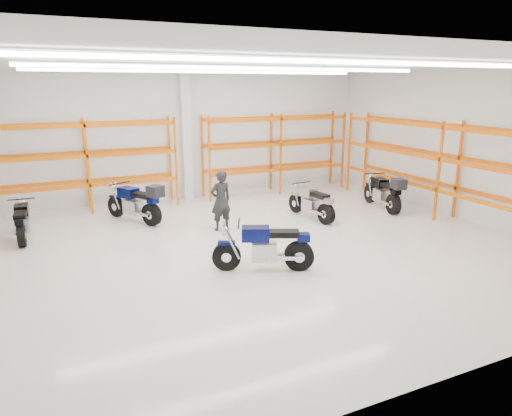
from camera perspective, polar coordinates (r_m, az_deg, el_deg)
name	(u,v)px	position (r m, az deg, el deg)	size (l,w,h in m)	color
ground	(254,248)	(11.63, -0.25, -5.03)	(14.00, 14.00, 0.00)	beige
room_shell	(253,117)	(10.97, -0.32, 11.33)	(14.02, 12.02, 4.51)	silver
motorcycle_main	(268,248)	(10.12, 1.47, -5.03)	(2.13, 1.13, 1.12)	black
motorcycle_back_a	(22,223)	(13.63, -27.18, -1.65)	(0.68, 2.04, 1.00)	black
motorcycle_back_b	(137,203)	(14.09, -14.63, 0.57)	(1.40, 2.19, 1.23)	black
motorcycle_back_c	(312,203)	(14.12, 7.06, 0.58)	(0.71, 2.14, 1.05)	black
motorcycle_back_d	(385,193)	(15.61, 15.78, 1.84)	(0.88, 2.34, 1.20)	black
standing_man	(221,201)	(12.87, -4.42, 0.91)	(0.63, 0.41, 1.72)	black
structural_column	(186,137)	(16.49, -8.73, 8.82)	(0.32, 0.32, 4.50)	white
pallet_racking_back_left	(86,157)	(15.63, -20.43, 5.99)	(5.67, 0.87, 3.00)	#E94A04
pallet_racking_back_right	(276,146)	(17.48, 2.51, 7.79)	(5.67, 0.87, 3.00)	#E94A04
pallet_racking_side	(450,160)	(14.98, 23.06, 5.49)	(0.87, 9.07, 3.00)	#E94A04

